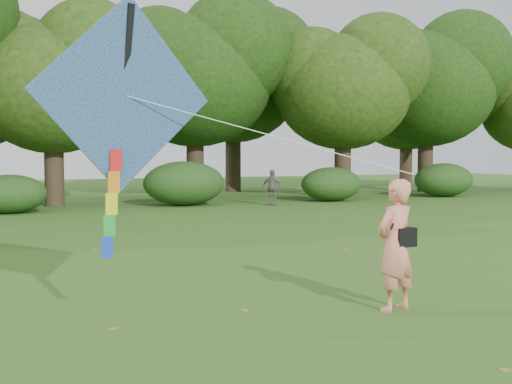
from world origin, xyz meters
name	(u,v)px	position (x,y,z in m)	size (l,w,h in m)	color
ground	(385,295)	(0.00, 0.00, 0.00)	(100.00, 100.00, 0.00)	#265114
man_kite_flyer	(395,245)	(-0.48, -0.86, 0.90)	(0.66, 0.43, 1.81)	#EE8470
bystander_right	(272,187)	(6.37, 16.32, 0.77)	(0.90, 0.37, 1.53)	slate
crossbody_bag	(404,236)	(-0.36, -0.89, 1.02)	(0.43, 0.20, 0.71)	black
flying_kite	(124,99)	(-4.04, -0.27, 2.79)	(4.97, 0.89, 3.10)	#2664A6
tree_line	(123,83)	(1.67, 22.88, 5.60)	(54.70, 15.30, 9.48)	#3A2D1E
shrub_band	(97,187)	(-0.72, 17.60, 0.86)	(39.15, 3.22, 1.88)	#264919
fallen_leaves	(214,262)	(-1.23, 3.93, 0.01)	(7.74, 14.78, 0.01)	olive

